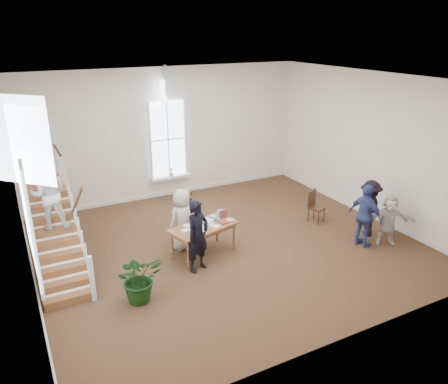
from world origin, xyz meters
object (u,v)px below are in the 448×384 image
elderly_woman (182,219)px  side_chair (314,204)px  floor_plant (140,278)px  library_table (204,229)px  woman_cluster_a (365,216)px  person_yellow (185,213)px  woman_cluster_b (369,208)px  woman_cluster_c (388,220)px  police_officer (198,236)px

elderly_woman → side_chair: 4.32m
elderly_woman → floor_plant: elderly_woman is taller
library_table → floor_plant: bearing=-164.9°
woman_cluster_a → elderly_woman: bearing=55.9°
person_yellow → floor_plant: person_yellow is taller
person_yellow → woman_cluster_b: size_ratio=0.93×
woman_cluster_c → side_chair: (-0.85, 2.14, -0.17)m
woman_cluster_a → woman_cluster_c: size_ratio=1.23×
library_table → elderly_woman: 0.70m
elderly_woman → side_chair: elderly_woman is taller
elderly_woman → side_chair: (4.30, -0.24, -0.29)m
library_table → person_yellow: (-0.06, 1.09, 0.03)m
elderly_woman → person_yellow: 0.59m
library_table → woman_cluster_a: size_ratio=1.09×
woman_cluster_b → floor_plant: bearing=-50.5°
library_table → woman_cluster_a: woman_cluster_a is taller
library_table → police_officer: bearing=-140.5°
library_table → police_officer: 0.82m
person_yellow → side_chair: 4.08m
elderly_woman → police_officer: bearing=67.0°
woman_cluster_c → side_chair: bearing=142.9°
person_yellow → woman_cluster_b: (4.77, -2.24, 0.06)m
library_table → woman_cluster_c: size_ratio=1.34×
woman_cluster_b → side_chair: size_ratio=1.67×
floor_plant → elderly_woman: bearing=46.3°
woman_cluster_a → woman_cluster_b: 0.75m
floor_plant → side_chair: floor_plant is taller
library_table → floor_plant: size_ratio=1.75×
police_officer → elderly_woman: (0.10, 1.25, -0.08)m
floor_plant → library_table: bearing=30.6°
woman_cluster_c → floor_plant: 6.95m
police_officer → side_chair: (4.40, 1.01, -0.36)m
woman_cluster_a → library_table: bearing=60.8°
woman_cluster_a → floor_plant: size_ratio=1.61×
woman_cluster_a → woman_cluster_c: 0.73m
woman_cluster_a → woman_cluster_b: size_ratio=1.07×
woman_cluster_b → side_chair: woman_cluster_b is taller
woman_cluster_c → side_chair: woman_cluster_c is taller
person_yellow → woman_cluster_a: size_ratio=0.87×
woman_cluster_b → side_chair: bearing=-114.5°
elderly_woman → person_yellow: (0.30, 0.50, -0.07)m
woman_cluster_c → library_table: bearing=-169.1°
woman_cluster_c → woman_cluster_b: bearing=128.5°
person_yellow → police_officer: bearing=49.0°
woman_cluster_b → woman_cluster_c: size_ratio=1.15×
library_table → woman_cluster_c: bearing=-35.9°
elderly_woman → woman_cluster_b: size_ratio=1.02×
person_yellow → woman_cluster_a: woman_cluster_a is taller
elderly_woman → woman_cluster_b: bearing=142.6°
woman_cluster_c → floor_plant: (-6.93, 0.53, -0.17)m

